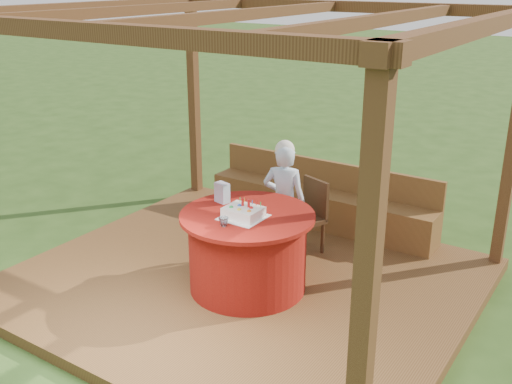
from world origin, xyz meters
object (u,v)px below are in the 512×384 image
chair (308,213)px  birthday_cake (243,212)px  bench (320,204)px  gift_bag (222,193)px  elderly_woman (284,199)px  table (248,251)px  drinking_glass (224,222)px

chair → birthday_cake: bearing=-92.8°
bench → gift_bag: size_ratio=14.47×
elderly_woman → birthday_cake: size_ratio=3.42×
elderly_woman → bench: bearing=94.4°
chair → birthday_cake: 1.27m
elderly_woman → gift_bag: (-0.31, -0.71, 0.23)m
bench → chair: size_ratio=3.56×
table → gift_bag: 0.65m
bench → chair: (0.24, -0.76, 0.19)m
bench → birthday_cake: bearing=-84.7°
drinking_glass → bench: bearing=93.8°
chair → drinking_glass: size_ratio=9.19×
bench → table: table is taller
birthday_cake → drinking_glass: size_ratio=4.29×
chair → drinking_glass: (-0.10, -1.48, 0.39)m
elderly_woman → gift_bag: 0.81m
gift_bag → drinking_glass: size_ratio=2.26×
birthday_cake → gift_bag: 0.47m
bench → elderly_woman: bearing=-85.6°
elderly_woman → chair: bearing=58.6°
birthday_cake → gift_bag: gift_bag is taller
bench → table: size_ratio=2.25×
bench → birthday_cake: size_ratio=7.62×
birthday_cake → table: bearing=101.9°
drinking_glass → table: bearing=87.6°
bench → birthday_cake: birthday_cake is taller
chair → elderly_woman: size_ratio=0.63×
table → drinking_glass: drinking_glass is taller
elderly_woman → gift_bag: size_ratio=6.50×
elderly_woman → birthday_cake: (0.11, -0.94, 0.18)m
birthday_cake → drinking_glass: (-0.04, -0.27, -0.01)m
gift_bag → drinking_glass: (0.38, -0.49, -0.06)m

